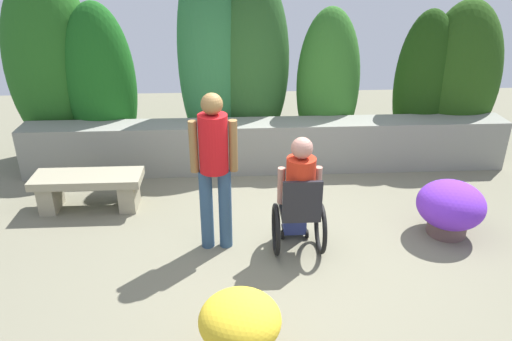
% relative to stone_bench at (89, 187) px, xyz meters
% --- Properties ---
extents(ground_plane, '(12.55, 12.55, 0.00)m').
position_rel_stone_bench_xyz_m(ground_plane, '(2.31, -1.03, -0.30)').
color(ground_plane, '#706D58').
extents(stone_retaining_wall, '(6.97, 0.50, 0.73)m').
position_rel_stone_bench_xyz_m(stone_retaining_wall, '(2.31, 1.07, 0.06)').
color(stone_retaining_wall, gray).
rests_on(stone_retaining_wall, ground).
extents(hedge_backdrop, '(7.41, 1.13, 3.09)m').
position_rel_stone_bench_xyz_m(hedge_backdrop, '(1.92, 1.68, 1.01)').
color(hedge_backdrop, '#235D1C').
rests_on(hedge_backdrop, ground).
extents(stone_bench, '(1.33, 0.48, 0.46)m').
position_rel_stone_bench_xyz_m(stone_bench, '(0.00, 0.00, 0.00)').
color(stone_bench, gray).
rests_on(stone_bench, ground).
extents(person_in_wheelchair, '(0.53, 0.66, 1.33)m').
position_rel_stone_bench_xyz_m(person_in_wheelchair, '(2.49, -1.06, 0.32)').
color(person_in_wheelchair, black).
rests_on(person_in_wheelchair, ground).
extents(person_standing_companion, '(0.49, 0.30, 1.74)m').
position_rel_stone_bench_xyz_m(person_standing_companion, '(1.61, -0.95, 0.71)').
color(person_standing_companion, '#2E4A67').
rests_on(person_standing_companion, ground).
extents(flower_pot_purple_near, '(0.76, 0.76, 0.64)m').
position_rel_stone_bench_xyz_m(flower_pot_purple_near, '(4.25, -0.84, 0.04)').
color(flower_pot_purple_near, brown).
rests_on(flower_pot_purple_near, ground).
extents(flower_pot_terracotta_by_wall, '(0.64, 0.64, 0.62)m').
position_rel_stone_bench_xyz_m(flower_pot_terracotta_by_wall, '(1.82, -2.62, 0.07)').
color(flower_pot_terracotta_by_wall, '#B36134').
rests_on(flower_pot_terracotta_by_wall, ground).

